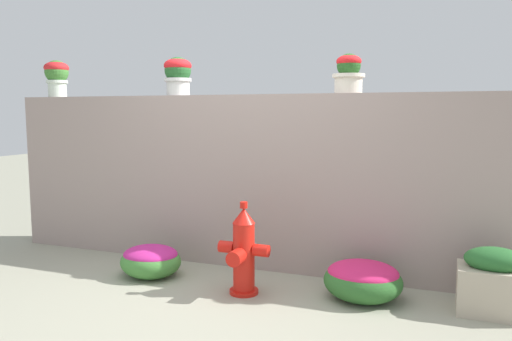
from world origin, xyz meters
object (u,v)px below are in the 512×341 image
at_px(potted_plant_2, 349,72).
at_px(fire_hydrant, 243,253).
at_px(potted_plant_0, 57,75).
at_px(flower_bush_right, 363,279).
at_px(flower_bush_left, 151,260).
at_px(planter_box, 494,283).
at_px(potted_plant_1, 178,73).

xyz_separation_m(potted_plant_2, fire_hydrant, (-0.66, -0.77, -1.44)).
height_order(potted_plant_0, flower_bush_right, potted_plant_0).
height_order(flower_bush_left, planter_box, planter_box).
bearing_deg(planter_box, potted_plant_2, 156.15).
relative_size(potted_plant_1, planter_box, 0.75).
height_order(potted_plant_2, flower_bush_right, potted_plant_2).
relative_size(potted_plant_0, planter_box, 0.80).
bearing_deg(flower_bush_left, planter_box, 3.14).
xyz_separation_m(potted_plant_2, planter_box, (1.16, -0.51, -1.54)).
bearing_deg(potted_plant_1, potted_plant_2, 0.86).
bearing_deg(potted_plant_0, planter_box, -6.60).
bearing_deg(planter_box, flower_bush_right, -177.73).
xyz_separation_m(potted_plant_0, fire_hydrant, (2.47, -0.75, -1.51)).
relative_size(potted_plant_2, fire_hydrant, 0.46).
bearing_deg(fire_hydrant, flower_bush_right, 13.64).
distance_m(potted_plant_0, flower_bush_right, 3.81).
bearing_deg(flower_bush_right, potted_plant_1, 164.51).
bearing_deg(potted_plant_2, potted_plant_1, -179.14).
bearing_deg(potted_plant_2, fire_hydrant, -130.67).
distance_m(potted_plant_1, fire_hydrant, 1.93).
height_order(potted_plant_1, planter_box, potted_plant_1).
bearing_deg(fire_hydrant, potted_plant_2, 49.33).
bearing_deg(flower_bush_left, fire_hydrant, -6.48).
height_order(potted_plant_1, flower_bush_left, potted_plant_1).
relative_size(potted_plant_2, planter_box, 0.69).
xyz_separation_m(fire_hydrant, flower_bush_right, (0.91, 0.22, -0.17)).
relative_size(fire_hydrant, flower_bush_left, 1.36).
distance_m(potted_plant_2, planter_box, 2.00).
bearing_deg(potted_plant_1, potted_plant_0, 179.70).
bearing_deg(fire_hydrant, planter_box, 8.01).
xyz_separation_m(potted_plant_2, flower_bush_right, (0.25, -0.55, -1.62)).
bearing_deg(flower_bush_left, potted_plant_0, 157.23).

